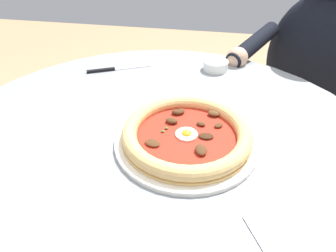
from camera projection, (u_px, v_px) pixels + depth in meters
The scene contains 6 objects.
dining_table at pixel (158, 184), 0.75m from camera, with size 1.05×1.05×0.74m.
pizza_on_plate at pixel (186, 135), 0.64m from camera, with size 0.31×0.31×0.04m.
steak_knife at pixel (110, 70), 0.95m from camera, with size 0.19×0.10×0.01m.
ramekin_capers at pixel (216, 65), 0.94m from camera, with size 0.08×0.08×0.03m.
diner_person at pixel (300, 105), 1.22m from camera, with size 0.55×0.43×1.13m.
cafe_chair_diner at pixel (317, 91), 1.29m from camera, with size 0.57×0.57×0.85m.
Camera 1 is at (0.12, -0.51, 1.16)m, focal length 31.66 mm.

